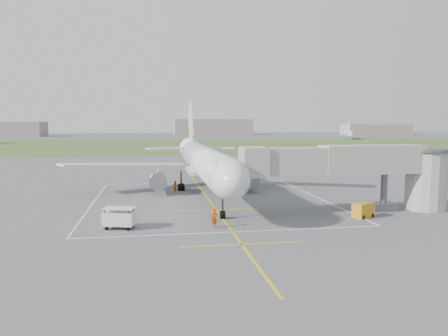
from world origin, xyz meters
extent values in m
plane|color=#505052|center=(0.00, 0.00, 0.00)|extent=(700.00, 700.00, 0.00)
cube|color=#375A27|center=(0.00, 130.00, 0.01)|extent=(700.00, 120.00, 0.02)
cube|color=gold|center=(0.00, -5.00, 0.01)|extent=(0.25, 60.00, 0.01)
cube|color=gold|center=(0.00, -24.00, 0.01)|extent=(10.00, 0.25, 0.01)
cube|color=gold|center=(0.00, -10.00, 0.01)|extent=(10.00, 0.25, 0.01)
cube|color=silver|center=(0.00, 12.00, 0.01)|extent=(28.00, 0.20, 0.01)
cube|color=silver|center=(0.00, -20.00, 0.01)|extent=(28.00, 0.20, 0.01)
cube|color=silver|center=(-14.00, -4.00, 0.01)|extent=(0.20, 32.00, 0.01)
cube|color=silver|center=(14.00, -4.00, 0.01)|extent=(0.20, 32.00, 0.01)
cylinder|color=silver|center=(0.00, 0.00, 4.50)|extent=(3.80, 36.00, 3.80)
ellipsoid|color=silver|center=(0.00, -18.00, 4.50)|extent=(3.80, 7.22, 3.80)
cube|color=black|center=(0.00, -18.90, 5.55)|extent=(2.40, 1.60, 0.99)
cone|color=silver|center=(0.00, 20.50, 4.90)|extent=(3.80, 6.00, 3.80)
cube|color=silver|center=(10.50, 6.00, 3.65)|extent=(17.93, 11.24, 1.23)
cube|color=silver|center=(-10.50, 6.00, 3.65)|extent=(17.93, 11.24, 1.23)
cube|color=silver|center=(0.00, 3.00, 2.95)|extent=(4.20, 8.00, 0.50)
cube|color=silver|center=(0.00, 21.20, 9.20)|extent=(0.30, 7.89, 8.65)
cube|color=silver|center=(0.00, 19.00, 6.20)|extent=(0.35, 5.00, 1.20)
cube|color=silver|center=(4.20, 20.20, 5.10)|extent=(7.85, 5.03, 0.20)
cube|color=silver|center=(-4.20, 20.20, 5.10)|extent=(7.85, 5.03, 0.20)
cylinder|color=slate|center=(6.20, 2.50, 1.90)|extent=(2.30, 4.20, 2.30)
cube|color=silver|center=(6.20, 2.20, 2.70)|extent=(0.25, 2.40, 1.20)
cylinder|color=slate|center=(-6.20, 2.50, 1.90)|extent=(2.30, 4.20, 2.30)
cube|color=silver|center=(-6.20, 2.20, 2.70)|extent=(0.25, 2.40, 1.20)
cylinder|color=black|center=(0.00, -14.50, 1.30)|extent=(0.18, 0.18, 2.60)
cylinder|color=black|center=(-0.11, -14.50, 0.40)|extent=(0.28, 0.80, 0.80)
cylinder|color=black|center=(0.11, -14.50, 0.40)|extent=(0.28, 0.80, 0.80)
cylinder|color=black|center=(2.90, 4.50, 1.40)|extent=(0.22, 0.22, 2.80)
cylinder|color=black|center=(2.62, 4.15, 0.48)|extent=(0.32, 0.96, 0.96)
cylinder|color=black|center=(3.18, 4.15, 0.48)|extent=(0.32, 0.96, 0.96)
cylinder|color=black|center=(2.62, 4.85, 0.48)|extent=(0.32, 0.96, 0.96)
cylinder|color=black|center=(3.18, 4.85, 0.48)|extent=(0.32, 0.96, 0.96)
cylinder|color=black|center=(-2.90, 4.50, 1.40)|extent=(0.22, 0.22, 2.80)
cylinder|color=black|center=(-3.18, 4.15, 0.48)|extent=(0.32, 0.96, 0.96)
cylinder|color=black|center=(-2.62, 4.15, 0.48)|extent=(0.32, 0.96, 0.96)
cylinder|color=black|center=(-3.18, 4.85, 0.48)|extent=(0.32, 0.96, 0.96)
cylinder|color=black|center=(-2.62, 4.85, 0.48)|extent=(0.32, 0.96, 0.96)
cube|color=gray|center=(7.74, -13.50, 5.60)|extent=(11.09, 2.90, 2.80)
cube|color=gray|center=(16.46, -13.50, 5.70)|extent=(11.09, 3.10, 3.00)
cube|color=gray|center=(3.40, -13.50, 5.60)|extent=(2.60, 3.40, 3.00)
cylinder|color=#53555A|center=(18.00, -13.50, 2.10)|extent=(0.70, 0.70, 4.20)
cube|color=#53555A|center=(18.00, -13.50, 0.45)|extent=(2.60, 1.40, 0.90)
cylinder|color=gray|center=(23.00, -13.50, 3.20)|extent=(4.40, 4.40, 6.40)
cylinder|color=#53555A|center=(23.00, -13.50, 6.60)|extent=(5.00, 5.00, 0.30)
cylinder|color=black|center=(17.00, -13.50, 0.35)|extent=(0.70, 0.30, 0.70)
cylinder|color=black|center=(19.00, -13.50, 0.35)|extent=(0.70, 0.30, 0.70)
cube|color=#BD8817|center=(14.18, -16.31, 0.75)|extent=(2.34, 1.99, 1.49)
cylinder|color=black|center=(13.76, -17.09, 0.22)|extent=(0.36, 0.48, 0.44)
cylinder|color=black|center=(15.04, -16.53, 0.22)|extent=(0.36, 0.48, 0.44)
cube|color=silver|center=(-9.93, -17.05, 0.94)|extent=(3.12, 2.35, 1.22)
cube|color=silver|center=(-9.93, -17.05, 1.89)|extent=(3.12, 2.35, 0.09)
cylinder|color=black|center=(-11.18, -17.39, 1.17)|extent=(0.09, 0.09, 1.44)
cylinder|color=black|center=(-9.04, -17.99, 1.17)|extent=(0.09, 0.09, 1.44)
cylinder|color=black|center=(-10.82, -16.10, 1.17)|extent=(0.09, 0.09, 1.44)
cylinder|color=black|center=(-8.68, -16.70, 1.17)|extent=(0.09, 0.09, 1.44)
cylinder|color=black|center=(-11.06, -17.36, 0.22)|extent=(0.31, 0.48, 0.44)
cylinder|color=black|center=(-9.13, -17.90, 0.22)|extent=(0.31, 0.48, 0.44)
cylinder|color=black|center=(-10.73, -16.19, 0.22)|extent=(0.31, 0.48, 0.44)
cylinder|color=black|center=(-8.80, -16.73, 0.22)|extent=(0.31, 0.48, 0.44)
imported|color=#F44E07|center=(-1.40, -18.21, 0.92)|extent=(0.79, 0.67, 1.84)
imported|color=#E84507|center=(-3.82, 3.14, 0.78)|extent=(0.95, 0.96, 1.56)
cube|color=gray|center=(40.00, 280.00, 6.00)|extent=(60.00, 20.00, 12.00)
cube|color=gray|center=(160.00, 250.00, 4.00)|extent=(50.00, 18.00, 8.00)
cylinder|color=silver|center=(105.82, 182.53, 3.50)|extent=(14.93, 30.88, 3.20)
cube|color=silver|center=(105.82, 182.53, 8.00)|extent=(1.77, 3.82, 5.50)
camera|label=1|loc=(-6.89, -57.07, 9.65)|focal=35.00mm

